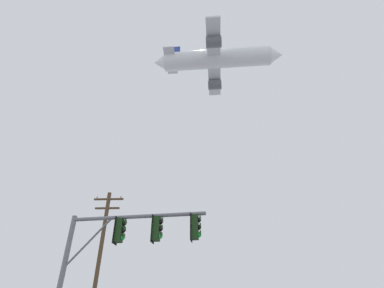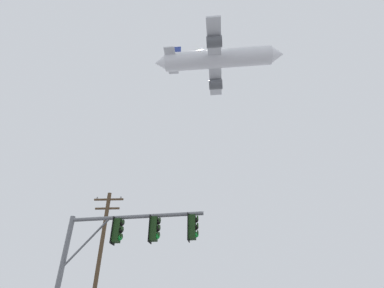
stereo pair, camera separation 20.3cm
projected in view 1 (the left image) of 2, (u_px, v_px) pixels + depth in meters
name	position (u px, v px, depth m)	size (l,w,h in m)	color
signal_pole_near	(122.00, 246.00, 11.21)	(5.52, 0.89, 5.69)	slate
utility_pole	(99.00, 262.00, 19.67)	(2.20, 0.28, 10.43)	brown
airplane	(217.00, 59.00, 53.19)	(23.31, 18.01, 6.37)	white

